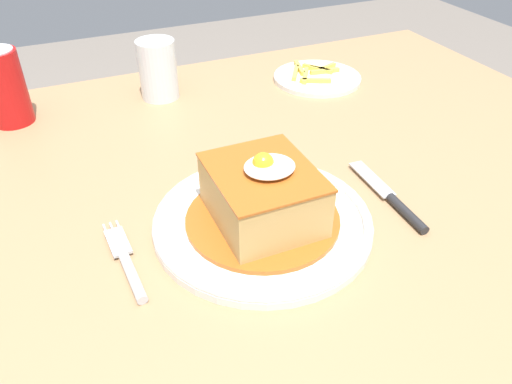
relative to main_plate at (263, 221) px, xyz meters
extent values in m
cube|color=#A87F56|center=(-0.06, 0.12, -0.03)|extent=(1.41, 0.87, 0.04)
cylinder|color=#A87F56|center=(0.56, 0.47, -0.40)|extent=(0.07, 0.07, 0.70)
cylinder|color=white|center=(0.00, 0.00, 0.00)|extent=(0.27, 0.27, 0.01)
torus|color=white|center=(0.00, 0.00, 0.00)|extent=(0.27, 0.27, 0.01)
cylinder|color=#B75B1E|center=(0.00, 0.00, 0.00)|extent=(0.19, 0.19, 0.01)
cube|color=tan|center=(0.00, 0.00, 0.04)|extent=(0.11, 0.13, 0.06)
cube|color=#B75B1E|center=(0.00, 0.00, 0.07)|extent=(0.12, 0.14, 0.00)
ellipsoid|color=white|center=(0.01, 0.00, 0.08)|extent=(0.06, 0.05, 0.01)
sphere|color=yellow|center=(0.00, 0.00, 0.08)|extent=(0.03, 0.03, 0.03)
cylinder|color=silver|center=(-0.17, -0.03, 0.00)|extent=(0.02, 0.08, 0.01)
cube|color=silver|center=(-0.17, 0.04, 0.00)|extent=(0.02, 0.05, 0.00)
cylinder|color=silver|center=(-0.16, 0.06, 0.00)|extent=(0.00, 0.03, 0.00)
cylinder|color=silver|center=(-0.17, 0.06, 0.00)|extent=(0.00, 0.03, 0.00)
cylinder|color=silver|center=(-0.18, 0.06, 0.00)|extent=(0.00, 0.03, 0.00)
cylinder|color=#262628|center=(0.18, -0.06, 0.00)|extent=(0.02, 0.08, 0.01)
cube|color=silver|center=(0.18, 0.03, 0.00)|extent=(0.02, 0.09, 0.00)
cylinder|color=red|center=(-0.27, 0.42, 0.05)|extent=(0.07, 0.07, 0.12)
cylinder|color=#3F2314|center=(-0.02, 0.42, 0.02)|extent=(0.06, 0.06, 0.06)
cylinder|color=silver|center=(-0.02, 0.42, 0.04)|extent=(0.07, 0.07, 0.10)
cylinder|color=white|center=(0.28, 0.37, 0.00)|extent=(0.17, 0.17, 0.01)
cube|color=#EAC64C|center=(0.30, 0.37, 0.00)|extent=(0.06, 0.02, 0.01)
cube|color=#EAC64C|center=(0.30, 0.38, 0.00)|extent=(0.04, 0.04, 0.01)
cube|color=#EAC64C|center=(0.32, 0.39, 0.00)|extent=(0.05, 0.02, 0.01)
cube|color=#EAC64C|center=(0.27, 0.41, 0.00)|extent=(0.02, 0.06, 0.01)
cube|color=#EAC64C|center=(0.25, 0.39, 0.00)|extent=(0.04, 0.06, 0.01)
cube|color=#EAC64C|center=(0.26, 0.37, 0.00)|extent=(0.04, 0.06, 0.01)
cube|color=#EAC64C|center=(0.29, 0.40, 0.00)|extent=(0.03, 0.04, 0.01)
cube|color=#EAC64C|center=(0.26, 0.34, 0.00)|extent=(0.06, 0.03, 0.01)
camera|label=1|loc=(-0.20, -0.43, 0.39)|focal=35.09mm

